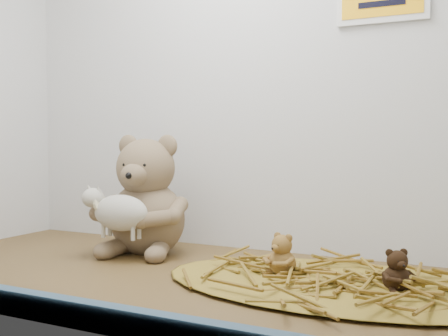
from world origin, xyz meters
The scene contains 7 objects.
alcove_shell centered at (0.00, 9.00, 45.00)cm, with size 120.40×60.20×90.40cm.
front_rail centered at (0.00, -28.80, 1.80)cm, with size 119.28×2.20×3.60cm, color #39576E.
straw_bed centered at (27.68, 5.94, 0.60)cm, with size 61.96×35.97×1.20cm, color olive.
main_teddy centered at (-17.61, 15.94, 13.03)cm, with size 21.01×22.18×26.06cm, color #7A634B, non-canonical shape.
toy_lamb centered at (-17.61, 6.60, 9.94)cm, with size 16.22×9.90×10.48cm, color beige, non-canonical shape.
mini_teddy_tan centered at (17.66, 6.79, 4.95)cm, with size 6.05×6.38×7.50cm, color olive, non-canonical shape.
mini_teddy_brown centered at (37.69, 5.09, 4.59)cm, with size 5.47×5.78×6.79cm, color black, non-canonical shape.
Camera 1 is at (52.87, -86.08, 25.17)cm, focal length 45.00 mm.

